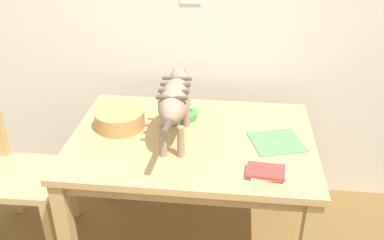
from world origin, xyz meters
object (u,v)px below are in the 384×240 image
at_px(saucer_bowl, 180,114).
at_px(magazine, 277,142).
at_px(dining_table, 192,152).
at_px(wooden_chair_near, 16,174).
at_px(book_stack, 267,172).
at_px(cat, 175,99).
at_px(wicker_basket, 120,119).
at_px(coffee_mug, 181,104).

xyz_separation_m(saucer_bowl, magazine, (0.52, -0.22, -0.01)).
height_order(dining_table, wooden_chair_near, wooden_chair_near).
height_order(magazine, book_stack, book_stack).
bearing_deg(saucer_bowl, cat, -88.03).
height_order(saucer_bowl, wicker_basket, wicker_basket).
height_order(saucer_bowl, coffee_mug, coffee_mug).
distance_m(dining_table, book_stack, 0.48).
bearing_deg(wicker_basket, cat, -13.39).
xyz_separation_m(cat, saucer_bowl, (-0.01, 0.22, -0.20)).
relative_size(saucer_bowl, magazine, 0.79).
bearing_deg(wicker_basket, book_stack, -24.74).
relative_size(cat, saucer_bowl, 3.57).
bearing_deg(wooden_chair_near, magazine, 89.00).
relative_size(cat, coffee_mug, 5.49).
bearing_deg(coffee_mug, saucer_bowl, -180.00).
bearing_deg(magazine, wicker_basket, 158.52).
relative_size(dining_table, wicker_basket, 4.74).
bearing_deg(cat, book_stack, -33.57).
relative_size(dining_table, coffee_mug, 9.82).
xyz_separation_m(cat, magazine, (0.51, 0.01, -0.21)).
bearing_deg(wooden_chair_near, book_stack, 77.39).
bearing_deg(wicker_basket, coffee_mug, 25.78).
distance_m(saucer_bowl, book_stack, 0.68).
bearing_deg(magazine, dining_table, 162.82).
relative_size(wicker_basket, wooden_chair_near, 0.28).
distance_m(book_stack, wooden_chair_near, 1.43).
bearing_deg(wicker_basket, magazine, -4.80).
bearing_deg(saucer_bowl, wicker_basket, -153.96).
bearing_deg(coffee_mug, wooden_chair_near, -166.08).
relative_size(magazine, book_stack, 1.30).
height_order(dining_table, cat, cat).
bearing_deg(coffee_mug, magazine, -22.92).
height_order(saucer_bowl, magazine, saucer_bowl).
bearing_deg(coffee_mug, book_stack, -47.73).
bearing_deg(magazine, wooden_chair_near, 163.73).
xyz_separation_m(magazine, book_stack, (-0.06, -0.28, 0.01)).
bearing_deg(saucer_bowl, wooden_chair_near, -166.03).
relative_size(coffee_mug, book_stack, 0.66).
bearing_deg(cat, dining_table, 4.29).
height_order(saucer_bowl, wooden_chair_near, wooden_chair_near).
bearing_deg(wicker_basket, wooden_chair_near, -172.62).
height_order(coffee_mug, wooden_chair_near, wooden_chair_near).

